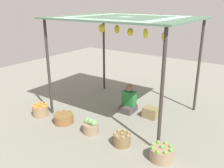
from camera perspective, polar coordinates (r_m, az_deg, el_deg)
The scene contains 9 objects.
ground_plane at distance 6.70m, azimuth 2.82°, elevation -6.39°, with size 14.00×14.00×0.00m, color gray.
market_stall_structure at distance 6.10m, azimuth 3.17°, elevation 13.80°, with size 3.39×2.66×2.50m.
vendor_person at distance 6.59m, azimuth 3.94°, elevation -4.03°, with size 0.36×0.44×0.78m.
basket_oranges at distance 6.68m, azimuth -16.44°, elevation -5.92°, with size 0.40×0.40×0.33m.
basket_green_chilies at distance 6.17m, azimuth -11.30°, elevation -7.93°, with size 0.48×0.48×0.25m.
basket_cabbages at distance 5.64m, azimuth -5.02°, elevation -9.88°, with size 0.37×0.37×0.36m.
basket_potatoes at distance 5.19m, azimuth 2.33°, elevation -12.85°, with size 0.36×0.36×0.30m.
basket_green_apples at distance 4.86m, azimuth 11.48°, elevation -15.65°, with size 0.44×0.44×0.31m.
wooden_crate_near_vendor at distance 6.38m, azimuth 9.08°, elevation -6.65°, with size 0.38×0.28×0.27m, color olive.
Camera 1 is at (3.18, -5.16, 2.86)m, focal length 38.95 mm.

